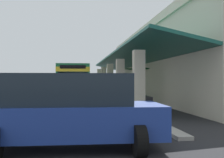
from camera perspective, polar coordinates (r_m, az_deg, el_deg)
The scene contains 8 objects.
ground at distance 24.97m, azimuth 10.36°, elevation -4.42°, with size 120.00×120.00×0.00m, color #262628.
curb_strip at distance 24.98m, azimuth -0.20°, elevation -4.29°, with size 34.08×0.50×0.12m, color #9E998E.
plaza_building at distance 27.90m, azimuth 19.81°, elevation 2.85°, with size 28.70×17.08×6.63m.
transit_bus at distance 26.16m, azimuth -7.95°, elevation -0.17°, with size 11.25×2.95×3.34m.
parked_sedan_charcoal at distance 14.74m, azimuth -0.81°, elevation -4.37°, with size 2.57×4.47×1.47m.
parked_suv_blue at distance 7.24m, azimuth -8.90°, elevation -6.48°, with size 2.83×4.87×1.97m.
pedestrian at distance 17.94m, azimuth -14.45°, elevation -3.07°, with size 0.39×0.67×1.66m.
potted_palm at distance 19.07m, azimuth 5.49°, elevation -3.63°, with size 1.96×1.84×2.74m.
Camera 1 is at (23.67, 0.27, 1.80)m, focal length 43.44 mm.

